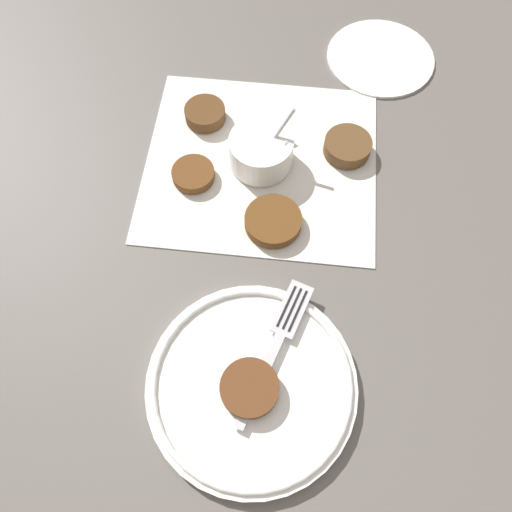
{
  "coord_description": "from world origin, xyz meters",
  "views": [
    {
      "loc": [
        0.03,
        -0.42,
        0.58
      ],
      "look_at": [
        0.01,
        -0.16,
        0.02
      ],
      "focal_mm": 35.0,
      "sensor_mm": 36.0,
      "label": 1
    }
  ],
  "objects_px": {
    "serving_plate": "(252,385)",
    "fritter_on_plate": "(250,388)",
    "sauce_bowl": "(261,154)",
    "extra_saucer": "(381,57)",
    "fork": "(280,336)"
  },
  "relations": [
    {
      "from": "serving_plate",
      "to": "fritter_on_plate",
      "type": "distance_m",
      "value": 0.02
    },
    {
      "from": "sauce_bowl",
      "to": "extra_saucer",
      "type": "relative_size",
      "value": 0.56
    },
    {
      "from": "fritter_on_plate",
      "to": "fork",
      "type": "relative_size",
      "value": 0.37
    },
    {
      "from": "sauce_bowl",
      "to": "serving_plate",
      "type": "bearing_deg",
      "value": -87.83
    },
    {
      "from": "fritter_on_plate",
      "to": "fork",
      "type": "xyz_separation_m",
      "value": [
        0.03,
        0.06,
        -0.0
      ]
    },
    {
      "from": "fritter_on_plate",
      "to": "sauce_bowl",
      "type": "bearing_deg",
      "value": 91.85
    },
    {
      "from": "fritter_on_plate",
      "to": "extra_saucer",
      "type": "height_order",
      "value": "fritter_on_plate"
    },
    {
      "from": "extra_saucer",
      "to": "fritter_on_plate",
      "type": "bearing_deg",
      "value": -106.96
    },
    {
      "from": "serving_plate",
      "to": "fritter_on_plate",
      "type": "bearing_deg",
      "value": -102.25
    },
    {
      "from": "serving_plate",
      "to": "fritter_on_plate",
      "type": "height_order",
      "value": "fritter_on_plate"
    },
    {
      "from": "sauce_bowl",
      "to": "serving_plate",
      "type": "relative_size",
      "value": 0.4
    },
    {
      "from": "extra_saucer",
      "to": "sauce_bowl",
      "type": "bearing_deg",
      "value": -128.25
    },
    {
      "from": "sauce_bowl",
      "to": "fritter_on_plate",
      "type": "xyz_separation_m",
      "value": [
        0.01,
        -0.31,
        0.0
      ]
    },
    {
      "from": "fritter_on_plate",
      "to": "extra_saucer",
      "type": "relative_size",
      "value": 0.38
    },
    {
      "from": "fritter_on_plate",
      "to": "extra_saucer",
      "type": "xyz_separation_m",
      "value": [
        0.16,
        0.53,
        -0.02
      ]
    }
  ]
}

